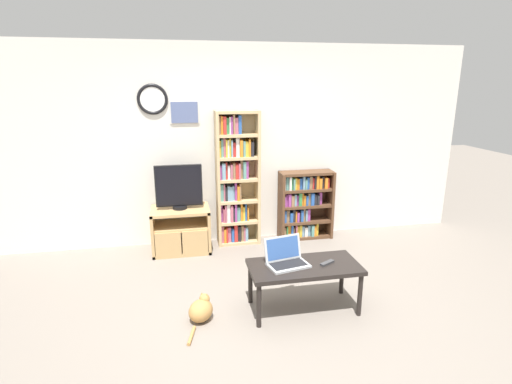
{
  "coord_description": "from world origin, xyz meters",
  "views": [
    {
      "loc": [
        -0.76,
        -3.11,
        2.12
      ],
      "look_at": [
        0.08,
        1.14,
        0.92
      ],
      "focal_mm": 28.0,
      "sensor_mm": 36.0,
      "label": 1
    }
  ],
  "objects": [
    {
      "name": "ground_plane",
      "position": [
        0.0,
        0.0,
        0.0
      ],
      "size": [
        18.0,
        18.0,
        0.0
      ],
      "primitive_type": "plane",
      "color": "gray"
    },
    {
      "name": "wall_back",
      "position": [
        -0.01,
        2.09,
        1.31
      ],
      "size": [
        6.39,
        0.09,
        2.6
      ],
      "color": "silver",
      "rests_on": "ground_plane"
    },
    {
      "name": "tv_stand",
      "position": [
        -0.78,
        1.78,
        0.29
      ],
      "size": [
        0.73,
        0.5,
        0.57
      ],
      "color": "tan",
      "rests_on": "ground_plane"
    },
    {
      "name": "television",
      "position": [
        -0.78,
        1.79,
        0.85
      ],
      "size": [
        0.58,
        0.18,
        0.56
      ],
      "color": "black",
      "rests_on": "tv_stand"
    },
    {
      "name": "bookshelf_tall",
      "position": [
        -0.04,
        1.93,
        0.88
      ],
      "size": [
        0.56,
        0.28,
        1.77
      ],
      "color": "tan",
      "rests_on": "ground_plane"
    },
    {
      "name": "bookshelf_short",
      "position": [
        0.9,
        1.93,
        0.48
      ],
      "size": [
        0.74,
        0.27,
        0.94
      ],
      "color": "brown",
      "rests_on": "ground_plane"
    },
    {
      "name": "coffee_table",
      "position": [
        0.35,
        0.15,
        0.41
      ],
      "size": [
        1.04,
        0.5,
        0.46
      ],
      "color": "black",
      "rests_on": "ground_plane"
    },
    {
      "name": "laptop",
      "position": [
        0.18,
        0.2,
        0.52
      ],
      "size": [
        0.42,
        0.34,
        0.25
      ],
      "rotation": [
        0.0,
        0.0,
        0.21
      ],
      "color": "#B7BABC",
      "rests_on": "coffee_table"
    },
    {
      "name": "remote_near_laptop",
      "position": [
        0.56,
        0.13,
        0.47
      ],
      "size": [
        0.16,
        0.12,
        0.02
      ],
      "rotation": [
        0.0,
        0.0,
        2.08
      ],
      "color": "#38383A",
      "rests_on": "coffee_table"
    },
    {
      "name": "cat",
      "position": [
        -0.63,
        0.15,
        0.1
      ],
      "size": [
        0.32,
        0.52,
        0.25
      ],
      "rotation": [
        0.0,
        0.0,
        -0.63
      ],
      "color": "#B78447",
      "rests_on": "ground_plane"
    }
  ]
}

